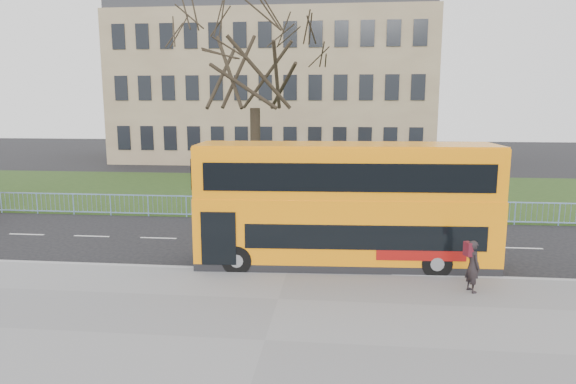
{
  "coord_description": "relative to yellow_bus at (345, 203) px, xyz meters",
  "views": [
    {
      "loc": [
        1.73,
        -18.13,
        5.75
      ],
      "look_at": [
        -0.25,
        1.0,
        2.37
      ],
      "focal_mm": 32.0,
      "sensor_mm": 36.0,
      "label": 1
    }
  ],
  "objects": [
    {
      "name": "grass_verge",
      "position": [
        -1.91,
        14.81,
        -2.26
      ],
      "size": [
        80.0,
        15.4,
        0.08
      ],
      "primitive_type": "cube",
      "color": "#1E3513",
      "rests_on": "ground"
    },
    {
      "name": "bare_tree",
      "position": [
        -4.91,
        10.51,
        4.15
      ],
      "size": [
        8.92,
        8.92,
        12.75
      ],
      "primitive_type": null,
      "color": "black",
      "rests_on": "grass_verge"
    },
    {
      "name": "ground",
      "position": [
        -1.91,
        0.51,
        -2.3
      ],
      "size": [
        120.0,
        120.0,
        0.0
      ],
      "primitive_type": "plane",
      "color": "black",
      "rests_on": "ground"
    },
    {
      "name": "pavement",
      "position": [
        -1.91,
        -6.24,
        -2.24
      ],
      "size": [
        80.0,
        10.5,
        0.12
      ],
      "primitive_type": "cube",
      "color": "slate",
      "rests_on": "ground"
    },
    {
      "name": "civic_building",
      "position": [
        -6.91,
        35.51,
        4.7
      ],
      "size": [
        30.0,
        15.0,
        14.0
      ],
      "primitive_type": "cube",
      "color": "#856F54",
      "rests_on": "ground"
    },
    {
      "name": "kerb",
      "position": [
        -1.91,
        -1.04,
        -2.23
      ],
      "size": [
        80.0,
        0.2,
        0.14
      ],
      "primitive_type": "cube",
      "color": "gray",
      "rests_on": "ground"
    },
    {
      "name": "pedestrian",
      "position": [
        3.81,
        -2.4,
        -1.39
      ],
      "size": [
        0.55,
        0.67,
        1.58
      ],
      "primitive_type": "imported",
      "rotation": [
        0.0,
        0.0,
        1.92
      ],
      "color": "black",
      "rests_on": "pavement"
    },
    {
      "name": "guard_railing",
      "position": [
        -1.91,
        7.11,
        -1.75
      ],
      "size": [
        40.0,
        0.12,
        1.1
      ],
      "primitive_type": null,
      "color": "#7A9ED9",
      "rests_on": "ground"
    },
    {
      "name": "yellow_bus",
      "position": [
        0.0,
        0.0,
        0.0
      ],
      "size": [
        10.35,
        2.94,
        4.29
      ],
      "rotation": [
        0.0,
        0.0,
        0.05
      ],
      "color": "orange",
      "rests_on": "ground"
    }
  ]
}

